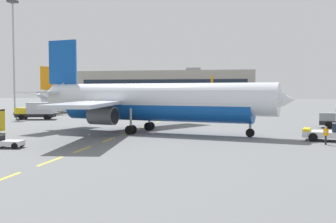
# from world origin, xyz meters

# --- Properties ---
(ground) EXTENTS (400.00, 400.00, 0.00)m
(ground) POSITION_xyz_m (40.00, 40.00, 0.00)
(ground) COLOR slate
(apron_paint_markings) EXTENTS (8.00, 94.61, 0.01)m
(apron_paint_markings) POSITION_xyz_m (18.00, 36.85, 0.00)
(apron_paint_markings) COLOR yellow
(apron_paint_markings) RESTS_ON ground
(airliner_foreground) EXTENTS (34.60, 33.85, 12.20)m
(airliner_foreground) POSITION_xyz_m (20.77, 22.10, 3.95)
(airliner_foreground) COLOR silver
(airliner_foreground) RESTS_ON ground
(pushback_tug) EXTENTS (6.46, 4.15, 2.08)m
(pushback_tug) POSITION_xyz_m (41.71, 17.58, 0.90)
(pushback_tug) COLOR silver
(pushback_tug) RESTS_ON ground
(airliner_mid_left) EXTENTS (28.05, 29.62, 10.89)m
(airliner_mid_left) POSITION_xyz_m (-6.91, 69.72, 3.52)
(airliner_mid_left) COLOR silver
(airliner_mid_left) RESTS_ON ground
(airliner_far_center) EXTENTS (30.52, 30.77, 10.78)m
(airliner_far_center) POSITION_xyz_m (20.52, 104.53, 3.49)
(airliner_far_center) COLOR silver
(airliner_far_center) RESTS_ON ground
(fuel_service_truck) EXTENTS (7.36, 3.92, 3.14)m
(fuel_service_truck) POSITION_xyz_m (-5.17, 40.83, 1.65)
(fuel_service_truck) COLOR black
(fuel_service_truck) RESTS_ON ground
(ground_crew_worker) EXTENTS (0.44, 0.68, 1.79)m
(ground_crew_worker) POSITION_xyz_m (40.12, 14.51, 1.03)
(ground_crew_worker) COLOR #232328
(ground_crew_worker) RESTS_ON ground
(apron_light_mast_near) EXTENTS (1.80, 1.80, 24.59)m
(apron_light_mast_near) POSITION_xyz_m (-16.32, 51.51, 15.31)
(apron_light_mast_near) COLOR slate
(apron_light_mast_near) RESTS_ON ground
(terminal_satellite) EXTENTS (73.92, 26.66, 15.20)m
(terminal_satellite) POSITION_xyz_m (0.15, 144.54, 6.82)
(terminal_satellite) COLOR #9E998E
(terminal_satellite) RESTS_ON ground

